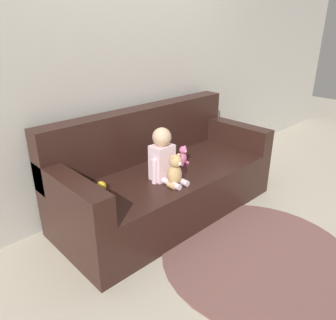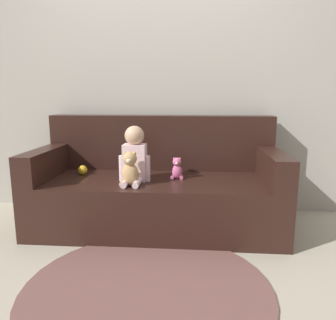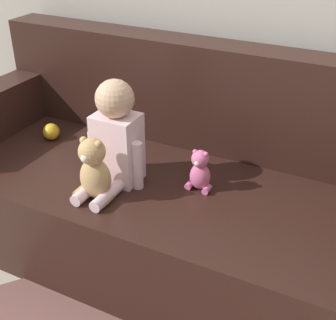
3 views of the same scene
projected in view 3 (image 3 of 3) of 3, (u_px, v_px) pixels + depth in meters
name	position (u px, v px, depth m)	size (l,w,h in m)	color
ground_plane	(165.00, 253.00, 2.21)	(12.00, 12.00, 0.00)	#B7AD99
couch	(171.00, 190.00, 2.10)	(2.03, 0.87, 0.92)	black
person_baby	(115.00, 138.00, 1.87)	(0.25, 0.33, 0.44)	silver
teddy_bear_brown	(94.00, 171.00, 1.80)	(0.16, 0.12, 0.26)	tan
plush_toy_side	(200.00, 171.00, 1.87)	(0.10, 0.08, 0.18)	#DB6699
toy_ball	(51.00, 132.00, 2.28)	(0.08, 0.08, 0.08)	gold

